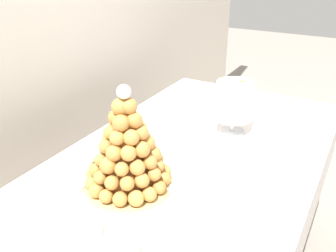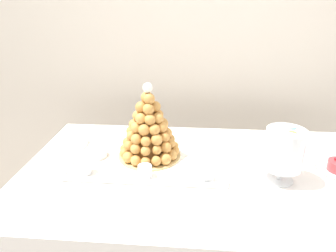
{
  "view_description": "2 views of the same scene",
  "coord_description": "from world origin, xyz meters",
  "px_view_note": "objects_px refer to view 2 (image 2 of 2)",
  "views": [
    {
      "loc": [
        -1.03,
        -0.49,
        1.4
      ],
      "look_at": [
        -0.19,
        -0.02,
        0.93
      ],
      "focal_mm": 39.32,
      "sensor_mm": 36.0,
      "label": 1
    },
    {
      "loc": [
        -0.09,
        -1.08,
        1.38
      ],
      "look_at": [
        -0.18,
        -0.01,
        0.92
      ],
      "focal_mm": 31.92,
      "sensor_mm": 36.0,
      "label": 2
    }
  ],
  "objects_px": {
    "dessert_cup_centre": "(206,176)",
    "creme_brulee_ramekin": "(96,153)",
    "dessert_cup_left": "(84,167)",
    "dessert_cup_mid_left": "(145,172)",
    "serving_tray": "(148,163)",
    "macaron_goblet": "(284,150)",
    "wine_glass": "(143,123)",
    "croquembouche": "(149,129)"
  },
  "relations": [
    {
      "from": "croquembouche",
      "to": "dessert_cup_mid_left",
      "type": "distance_m",
      "value": 0.2
    },
    {
      "from": "wine_glass",
      "to": "croquembouche",
      "type": "bearing_deg",
      "value": -66.01
    },
    {
      "from": "dessert_cup_centre",
      "to": "creme_brulee_ramekin",
      "type": "height_order",
      "value": "dessert_cup_centre"
    },
    {
      "from": "dessert_cup_centre",
      "to": "wine_glass",
      "type": "xyz_separation_m",
      "value": [
        -0.28,
        0.27,
        0.1
      ]
    },
    {
      "from": "serving_tray",
      "to": "macaron_goblet",
      "type": "height_order",
      "value": "macaron_goblet"
    },
    {
      "from": "croquembouche",
      "to": "dessert_cup_centre",
      "type": "xyz_separation_m",
      "value": [
        0.24,
        -0.18,
        -0.11
      ]
    },
    {
      "from": "dessert_cup_centre",
      "to": "macaron_goblet",
      "type": "distance_m",
      "value": 0.31
    },
    {
      "from": "serving_tray",
      "to": "dessert_cup_left",
      "type": "bearing_deg",
      "value": -156.62
    },
    {
      "from": "dessert_cup_left",
      "to": "dessert_cup_mid_left",
      "type": "height_order",
      "value": "dessert_cup_left"
    },
    {
      "from": "croquembouche",
      "to": "dessert_cup_left",
      "type": "relative_size",
      "value": 5.48
    },
    {
      "from": "dessert_cup_mid_left",
      "to": "dessert_cup_centre",
      "type": "relative_size",
      "value": 0.89
    },
    {
      "from": "creme_brulee_ramekin",
      "to": "macaron_goblet",
      "type": "height_order",
      "value": "macaron_goblet"
    },
    {
      "from": "dessert_cup_left",
      "to": "dessert_cup_centre",
      "type": "distance_m",
      "value": 0.48
    },
    {
      "from": "croquembouche",
      "to": "creme_brulee_ramekin",
      "type": "height_order",
      "value": "croquembouche"
    },
    {
      "from": "dessert_cup_left",
      "to": "creme_brulee_ramekin",
      "type": "xyz_separation_m",
      "value": [
        0.0,
        0.14,
        -0.01
      ]
    },
    {
      "from": "serving_tray",
      "to": "macaron_goblet",
      "type": "distance_m",
      "value": 0.55
    },
    {
      "from": "croquembouche",
      "to": "serving_tray",
      "type": "bearing_deg",
      "value": -88.79
    },
    {
      "from": "dessert_cup_centre",
      "to": "wine_glass",
      "type": "relative_size",
      "value": 0.36
    },
    {
      "from": "dessert_cup_mid_left",
      "to": "dessert_cup_left",
      "type": "bearing_deg",
      "value": 177.52
    },
    {
      "from": "serving_tray",
      "to": "wine_glass",
      "type": "relative_size",
      "value": 3.71
    },
    {
      "from": "dessert_cup_left",
      "to": "creme_brulee_ramekin",
      "type": "relative_size",
      "value": 0.6
    },
    {
      "from": "dessert_cup_centre",
      "to": "dessert_cup_mid_left",
      "type": "bearing_deg",
      "value": 178.05
    },
    {
      "from": "dessert_cup_centre",
      "to": "serving_tray",
      "type": "bearing_deg",
      "value": 152.77
    },
    {
      "from": "creme_brulee_ramekin",
      "to": "macaron_goblet",
      "type": "xyz_separation_m",
      "value": [
        0.76,
        -0.12,
        0.11
      ]
    },
    {
      "from": "croquembouche",
      "to": "dessert_cup_mid_left",
      "type": "height_order",
      "value": "croquembouche"
    },
    {
      "from": "serving_tray",
      "to": "dessert_cup_centre",
      "type": "xyz_separation_m",
      "value": [
        0.24,
        -0.12,
        0.03
      ]
    },
    {
      "from": "serving_tray",
      "to": "creme_brulee_ramekin",
      "type": "bearing_deg",
      "value": 171.41
    },
    {
      "from": "serving_tray",
      "to": "creme_brulee_ramekin",
      "type": "relative_size",
      "value": 6.39
    },
    {
      "from": "macaron_goblet",
      "to": "wine_glass",
      "type": "height_order",
      "value": "macaron_goblet"
    },
    {
      "from": "macaron_goblet",
      "to": "croquembouche",
      "type": "bearing_deg",
      "value": 164.9
    },
    {
      "from": "dessert_cup_centre",
      "to": "macaron_goblet",
      "type": "height_order",
      "value": "macaron_goblet"
    },
    {
      "from": "dessert_cup_centre",
      "to": "macaron_goblet",
      "type": "relative_size",
      "value": 0.27
    },
    {
      "from": "serving_tray",
      "to": "creme_brulee_ramekin",
      "type": "xyz_separation_m",
      "value": [
        -0.24,
        0.04,
        0.02
      ]
    },
    {
      "from": "dessert_cup_mid_left",
      "to": "wine_glass",
      "type": "bearing_deg",
      "value": 99.85
    },
    {
      "from": "dessert_cup_left",
      "to": "macaron_goblet",
      "type": "distance_m",
      "value": 0.77
    },
    {
      "from": "dessert_cup_mid_left",
      "to": "croquembouche",
      "type": "bearing_deg",
      "value": 91.98
    },
    {
      "from": "dessert_cup_mid_left",
      "to": "macaron_goblet",
      "type": "bearing_deg",
      "value": 3.42
    },
    {
      "from": "macaron_goblet",
      "to": "wine_glass",
      "type": "xyz_separation_m",
      "value": [
        -0.57,
        0.23,
        -0.0
      ]
    },
    {
      "from": "serving_tray",
      "to": "croquembouche",
      "type": "relative_size",
      "value": 1.95
    },
    {
      "from": "dessert_cup_left",
      "to": "dessert_cup_mid_left",
      "type": "xyz_separation_m",
      "value": [
        0.25,
        -0.01,
        -0.0
      ]
    },
    {
      "from": "croquembouche",
      "to": "dessert_cup_left",
      "type": "height_order",
      "value": "croquembouche"
    },
    {
      "from": "serving_tray",
      "to": "wine_glass",
      "type": "xyz_separation_m",
      "value": [
        -0.04,
        0.15,
        0.12
      ]
    }
  ]
}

